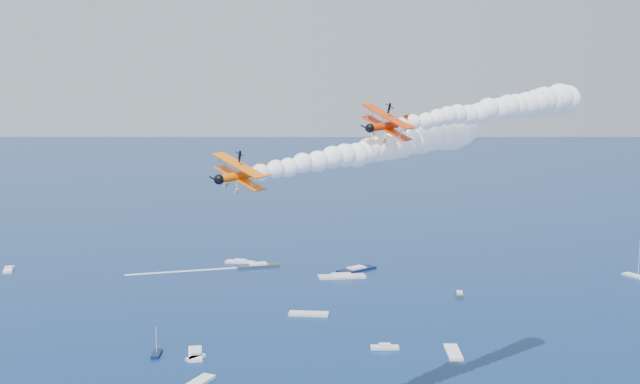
{
  "coord_description": "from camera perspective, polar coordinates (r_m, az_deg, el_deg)",
  "views": [
    {
      "loc": [
        -11.42,
        -88.58,
        61.82
      ],
      "look_at": [
        -3.03,
        15.55,
        47.76
      ],
      "focal_mm": 42.94,
      "sensor_mm": 36.0,
      "label": 1
    }
  ],
  "objects": [
    {
      "name": "spectator_boats",
      "position": [
        214.53,
        -1.13,
        -8.99
      ],
      "size": [
        226.19,
        173.24,
        0.7
      ],
      "color": "#292F37",
      "rests_on": "ground"
    },
    {
      "name": "smoke_trail_lead",
      "position": [
        132.24,
        12.82,
        5.99
      ],
      "size": [
        51.69,
        49.32,
        9.11
      ],
      "primitive_type": null,
      "rotation": [
        0.0,
        0.0,
        3.76
      ],
      "color": "white"
    },
    {
      "name": "boat_wakes",
      "position": [
        254.79,
        -17.18,
        -6.72
      ],
      "size": [
        86.16,
        57.5,
        0.04
      ],
      "color": "white",
      "rests_on": "ground"
    },
    {
      "name": "biplane_lead",
      "position": [
        113.31,
        5.09,
        4.95
      ],
      "size": [
        13.06,
        13.82,
        9.27
      ],
      "primitive_type": null,
      "rotation": [
        -0.36,
        0.07,
        3.76
      ],
      "color": "#EC3604"
    },
    {
      "name": "biplane_trail",
      "position": [
        97.32,
        -5.91,
        1.25
      ],
      "size": [
        12.33,
        12.87,
        8.16
      ],
      "primitive_type": null,
      "rotation": [
        -0.28,
        0.07,
        3.83
      ],
      "color": "#FF6805"
    },
    {
      "name": "smoke_trail_trail",
      "position": [
        114.3,
        4.03,
        3.16
      ],
      "size": [
        51.75,
        50.94,
        9.11
      ],
      "primitive_type": null,
      "rotation": [
        0.0,
        0.0,
        3.83
      ],
      "color": "white"
    }
  ]
}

